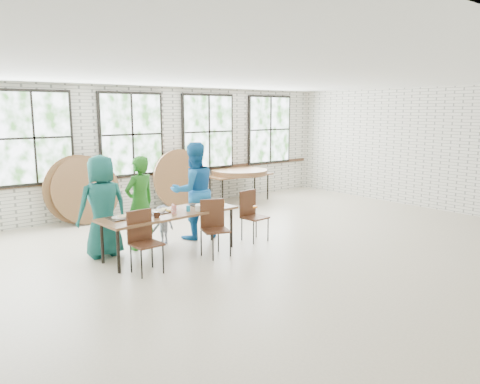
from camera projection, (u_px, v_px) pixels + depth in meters
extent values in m
plane|color=beige|center=(255.00, 256.00, 7.91)|extent=(12.00, 12.00, 0.00)
plane|color=white|center=(256.00, 74.00, 7.39)|extent=(12.00, 12.00, 0.00)
plane|color=silver|center=(131.00, 150.00, 11.09)|extent=(12.00, 0.00, 12.00)
plane|color=silver|center=(441.00, 149.00, 11.38)|extent=(0.00, 9.00, 9.00)
cube|color=#422819|center=(133.00, 175.00, 11.17)|extent=(11.80, 0.05, 0.08)
cube|color=black|center=(33.00, 138.00, 9.61)|extent=(1.62, 0.05, 1.97)
cube|color=white|center=(34.00, 138.00, 9.59)|extent=(1.50, 0.01, 1.85)
cube|color=black|center=(132.00, 134.00, 10.98)|extent=(1.62, 0.05, 1.97)
cube|color=white|center=(132.00, 135.00, 10.95)|extent=(1.50, 0.01, 1.85)
cube|color=black|center=(208.00, 132.00, 12.35)|extent=(1.62, 0.05, 1.97)
cube|color=white|center=(209.00, 132.00, 12.32)|extent=(1.50, 0.01, 1.85)
cube|color=black|center=(270.00, 130.00, 13.71)|extent=(1.62, 0.05, 1.97)
cube|color=white|center=(270.00, 130.00, 13.69)|extent=(1.50, 0.01, 1.85)
cube|color=brown|center=(170.00, 214.00, 7.87)|extent=(2.44, 0.94, 0.04)
cylinder|color=black|center=(118.00, 251.00, 7.03)|extent=(0.05, 0.05, 0.70)
cylinder|color=black|center=(102.00, 242.00, 7.49)|extent=(0.05, 0.05, 0.70)
cylinder|color=black|center=(231.00, 228.00, 8.37)|extent=(0.05, 0.05, 0.70)
cylinder|color=black|center=(212.00, 222.00, 8.83)|extent=(0.05, 0.05, 0.70)
cube|color=#472717|center=(147.00, 244.00, 7.02)|extent=(0.44, 0.42, 0.03)
cube|color=#472717|center=(139.00, 226.00, 7.12)|extent=(0.42, 0.05, 0.50)
cylinder|color=black|center=(142.00, 264.00, 6.82)|extent=(0.02, 0.02, 0.44)
cylinder|color=black|center=(131.00, 259.00, 7.08)|extent=(0.02, 0.02, 0.44)
cylinder|color=black|center=(163.00, 259.00, 7.04)|extent=(0.02, 0.02, 0.44)
cylinder|color=black|center=(152.00, 254.00, 7.30)|extent=(0.02, 0.02, 0.44)
cube|color=#472717|center=(216.00, 230.00, 7.83)|extent=(0.53, 0.52, 0.03)
cube|color=#472717|center=(212.00, 213.00, 7.97)|extent=(0.41, 0.17, 0.50)
cylinder|color=black|center=(213.00, 248.00, 7.63)|extent=(0.02, 0.02, 0.44)
cylinder|color=black|center=(201.00, 243.00, 7.89)|extent=(0.02, 0.02, 0.44)
cylinder|color=black|center=(230.00, 244.00, 7.86)|extent=(0.02, 0.02, 0.44)
cylinder|color=black|center=(218.00, 240.00, 8.12)|extent=(0.02, 0.02, 0.44)
cube|color=#472717|center=(255.00, 218.00, 8.77)|extent=(0.46, 0.44, 0.03)
cube|color=#472717|center=(248.00, 203.00, 8.86)|extent=(0.42, 0.07, 0.50)
cylinder|color=black|center=(254.00, 233.00, 8.57)|extent=(0.02, 0.02, 0.44)
cylinder|color=black|center=(242.00, 229.00, 8.83)|extent=(0.02, 0.02, 0.44)
cylinder|color=black|center=(268.00, 230.00, 8.79)|extent=(0.02, 0.02, 0.44)
cylinder|color=black|center=(256.00, 226.00, 9.05)|extent=(0.02, 0.02, 0.44)
imported|color=#195C5F|center=(102.00, 206.00, 7.78)|extent=(0.86, 0.58, 1.72)
imported|color=#226A1C|center=(140.00, 203.00, 8.21)|extent=(0.67, 0.51, 1.66)
imported|color=#111E36|center=(163.00, 225.00, 8.57)|extent=(0.50, 0.33, 0.73)
imported|color=#1761A6|center=(194.00, 191.00, 8.90)|extent=(1.00, 0.83, 1.85)
cube|color=brown|center=(239.00, 175.00, 12.53)|extent=(1.81, 0.77, 0.04)
cylinder|color=black|center=(223.00, 193.00, 11.90)|extent=(0.04, 0.04, 0.70)
cylinder|color=black|center=(210.00, 190.00, 12.32)|extent=(0.04, 0.04, 0.70)
cylinder|color=black|center=(268.00, 187.00, 12.87)|extent=(0.04, 0.04, 0.70)
cylinder|color=black|center=(255.00, 185.00, 13.29)|extent=(0.04, 0.04, 0.70)
cube|color=black|center=(123.00, 218.00, 7.44)|extent=(0.44, 0.33, 0.02)
cube|color=black|center=(160.00, 212.00, 7.88)|extent=(0.44, 0.33, 0.02)
cube|color=black|center=(204.00, 205.00, 8.43)|extent=(0.44, 0.33, 0.02)
cylinder|color=black|center=(156.00, 215.00, 7.48)|extent=(0.09, 0.09, 0.09)
cube|color=red|center=(174.00, 210.00, 7.77)|extent=(0.06, 0.06, 0.11)
cylinder|color=#1A8DC5|center=(188.00, 208.00, 7.94)|extent=(0.07, 0.07, 0.10)
cylinder|color=orange|center=(223.00, 204.00, 8.32)|extent=(0.07, 0.07, 0.11)
cylinder|color=white|center=(200.00, 208.00, 7.99)|extent=(0.17, 0.17, 0.10)
ellipsoid|color=white|center=(148.00, 218.00, 7.35)|extent=(0.11, 0.11, 0.05)
ellipsoid|color=white|center=(199.00, 207.00, 8.16)|extent=(0.11, 0.11, 0.05)
cylinder|color=brown|center=(239.00, 174.00, 12.52)|extent=(1.50, 1.50, 0.04)
cylinder|color=brown|center=(239.00, 172.00, 12.52)|extent=(1.50, 1.50, 0.04)
cylinder|color=brown|center=(239.00, 170.00, 12.51)|extent=(1.50, 1.50, 0.04)
cylinder|color=brown|center=(78.00, 190.00, 10.10)|extent=(1.50, 0.20, 1.50)
cylinder|color=brown|center=(86.00, 190.00, 10.11)|extent=(1.50, 0.41, 1.47)
cylinder|color=brown|center=(180.00, 179.00, 11.70)|extent=(1.50, 0.38, 1.47)
cylinder|color=brown|center=(181.00, 180.00, 11.59)|extent=(1.50, 0.26, 1.49)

